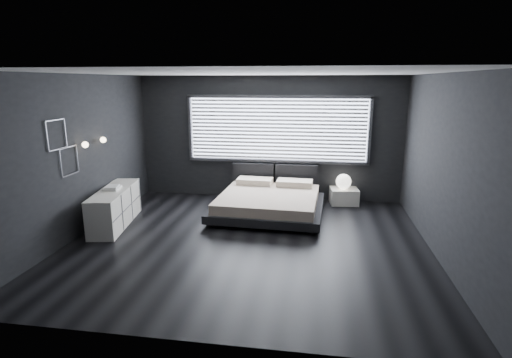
# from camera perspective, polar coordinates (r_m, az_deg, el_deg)

# --- Properties ---
(room) EXTENTS (6.04, 6.00, 2.80)m
(room) POSITION_cam_1_polar(r_m,az_deg,el_deg) (6.50, -1.14, 2.51)
(room) COLOR black
(room) RESTS_ON ground
(window) EXTENTS (4.14, 0.09, 1.52)m
(window) POSITION_cam_1_polar(r_m,az_deg,el_deg) (9.08, 3.04, 7.07)
(window) COLOR white
(window) RESTS_ON ground
(headboard) EXTENTS (1.96, 0.16, 0.52)m
(headboard) POSITION_cam_1_polar(r_m,az_deg,el_deg) (9.21, 2.71, 0.60)
(headboard) COLOR black
(headboard) RESTS_ON ground
(sconce_near) EXTENTS (0.18, 0.11, 0.11)m
(sconce_near) POSITION_cam_1_polar(r_m,az_deg,el_deg) (7.55, -23.24, 4.52)
(sconce_near) COLOR silver
(sconce_near) RESTS_ON ground
(sconce_far) EXTENTS (0.18, 0.11, 0.11)m
(sconce_far) POSITION_cam_1_polar(r_m,az_deg,el_deg) (8.06, -21.02, 5.24)
(sconce_far) COLOR silver
(sconce_far) RESTS_ON ground
(wall_art_upper) EXTENTS (0.01, 0.48, 0.48)m
(wall_art_upper) POSITION_cam_1_polar(r_m,az_deg,el_deg) (7.08, -26.60, 5.67)
(wall_art_upper) COLOR #47474C
(wall_art_upper) RESTS_ON ground
(wall_art_lower) EXTENTS (0.01, 0.48, 0.48)m
(wall_art_lower) POSITION_cam_1_polar(r_m,az_deg,el_deg) (7.35, -25.10, 2.36)
(wall_art_lower) COLOR #47474C
(wall_art_lower) RESTS_ON ground
(bed) EXTENTS (2.27, 2.18, 0.56)m
(bed) POSITION_cam_1_polar(r_m,az_deg,el_deg) (8.21, 1.86, -3.28)
(bed) COLOR black
(bed) RESTS_ON ground
(nightstand) EXTENTS (0.65, 0.56, 0.35)m
(nightstand) POSITION_cam_1_polar(r_m,az_deg,el_deg) (9.14, 12.44, -2.39)
(nightstand) COLOR white
(nightstand) RESTS_ON ground
(orb_lamp) EXTENTS (0.33, 0.33, 0.33)m
(orb_lamp) POSITION_cam_1_polar(r_m,az_deg,el_deg) (9.02, 12.40, -0.35)
(orb_lamp) COLOR white
(orb_lamp) RESTS_ON nightstand
(dresser) EXTENTS (0.76, 1.79, 0.70)m
(dresser) POSITION_cam_1_polar(r_m,az_deg,el_deg) (8.05, -19.46, -3.80)
(dresser) COLOR white
(dresser) RESTS_ON ground
(book_stack) EXTENTS (0.30, 0.37, 0.07)m
(book_stack) POSITION_cam_1_polar(r_m,az_deg,el_deg) (7.97, -19.85, -1.17)
(book_stack) COLOR silver
(book_stack) RESTS_ON dresser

